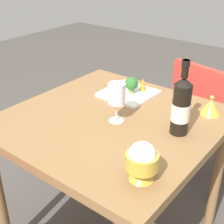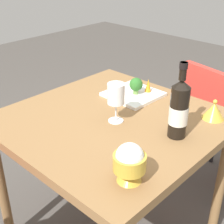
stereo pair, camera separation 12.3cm
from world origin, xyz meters
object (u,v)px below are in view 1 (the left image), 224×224
at_px(carrot_garnish_left, 115,88).
at_px(carrot_garnish_right, 143,84).
at_px(broccoli_floret, 131,84).
at_px(rice_bowl, 142,161).
at_px(rice_bowl_lid, 211,106).
at_px(wine_glass, 117,94).
at_px(chair_near_window, 205,114).
at_px(wine_bottle, 181,106).
at_px(serving_plate, 129,93).

distance_m(carrot_garnish_left, carrot_garnish_right, 0.16).
relative_size(broccoli_floret, carrot_garnish_right, 1.24).
relative_size(rice_bowl, rice_bowl_lid, 1.42).
bearing_deg(wine_glass, chair_near_window, -10.25).
height_order(broccoli_floret, carrot_garnish_right, broccoli_floret).
bearing_deg(wine_bottle, serving_plate, 64.68).
relative_size(wine_bottle, rice_bowl, 2.23).
distance_m(rice_bowl_lid, carrot_garnish_left, 0.48).
distance_m(chair_near_window, wine_bottle, 0.75).
bearing_deg(rice_bowl_lid, carrot_garnish_left, 105.08).
bearing_deg(chair_near_window, serving_plate, -105.62).
relative_size(chair_near_window, wine_glass, 4.75).
xyz_separation_m(wine_glass, broccoli_floret, (0.26, 0.10, -0.06)).
relative_size(wine_bottle, wine_glass, 1.76).
bearing_deg(wine_bottle, carrot_garnish_left, 74.62).
bearing_deg(carrot_garnish_right, wine_glass, -167.19).
bearing_deg(rice_bowl, wine_bottle, 7.08).
relative_size(rice_bowl_lid, broccoli_floret, 1.17).
bearing_deg(serving_plate, carrot_garnish_left, 148.39).
bearing_deg(broccoli_floret, rice_bowl, -142.19).
height_order(serving_plate, broccoli_floret, broccoli_floret).
xyz_separation_m(wine_glass, rice_bowl_lid, (0.32, -0.30, -0.09)).
xyz_separation_m(serving_plate, carrot_garnish_right, (0.07, -0.04, 0.04)).
height_order(carrot_garnish_left, carrot_garnish_right, carrot_garnish_right).
bearing_deg(chair_near_window, wine_glass, -87.77).
distance_m(serving_plate, carrot_garnish_left, 0.09).
xyz_separation_m(chair_near_window, carrot_garnish_left, (-0.54, 0.29, 0.28)).
distance_m(chair_near_window, carrot_garnish_right, 0.53).
distance_m(wine_bottle, rice_bowl_lid, 0.26).
distance_m(rice_bowl_lid, carrot_garnish_right, 0.37).
height_order(wine_bottle, carrot_garnish_right, wine_bottle).
xyz_separation_m(chair_near_window, serving_plate, (-0.47, 0.25, 0.24)).
xyz_separation_m(wine_bottle, serving_plate, (0.18, 0.38, -0.12)).
relative_size(chair_near_window, rice_bowl, 6.00).
distance_m(wine_bottle, wine_glass, 0.28).
relative_size(chair_near_window, wine_bottle, 2.69).
bearing_deg(wine_glass, wine_bottle, -73.22).
bearing_deg(carrot_garnish_right, wine_bottle, -126.06).
height_order(wine_glass, carrot_garnish_right, wine_glass).
xyz_separation_m(serving_plate, broccoli_floret, (-0.00, -0.02, 0.06)).
height_order(wine_bottle, rice_bowl, wine_bottle).
distance_m(wine_glass, rice_bowl, 0.41).
height_order(chair_near_window, rice_bowl_lid, rice_bowl_lid).
height_order(wine_bottle, wine_glass, wine_bottle).
bearing_deg(carrot_garnish_right, rice_bowl, -147.25).
height_order(rice_bowl_lid, serving_plate, rice_bowl_lid).
bearing_deg(serving_plate, carrot_garnish_right, -34.70).
relative_size(rice_bowl, broccoli_floret, 1.65).
xyz_separation_m(chair_near_window, rice_bowl_lid, (-0.41, -0.17, 0.27)).
bearing_deg(wine_bottle, chair_near_window, 11.43).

